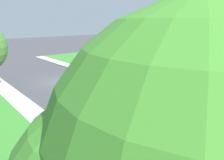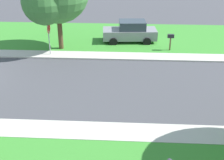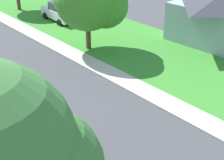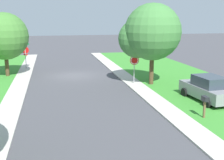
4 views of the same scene
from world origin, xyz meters
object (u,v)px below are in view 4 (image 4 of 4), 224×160
stop_sign_far_corner (134,62)px  tree_sidewalk_far (149,34)px  tree_corner_large (2,38)px  mailbox (205,102)px  stop_sign_near_corner (25,52)px  car_grey_driveway_right (208,89)px

stop_sign_far_corner → tree_sidewalk_far: 2.60m
tree_corner_large → mailbox: size_ratio=4.58×
stop_sign_far_corner → mailbox: stop_sign_far_corner is taller
stop_sign_near_corner → tree_corner_large: size_ratio=0.46×
stop_sign_far_corner → stop_sign_near_corner: bearing=-45.2°
stop_sign_far_corner → tree_corner_large: size_ratio=0.46×
stop_sign_far_corner → car_grey_driveway_right: bearing=120.5°
stop_sign_near_corner → stop_sign_far_corner: 13.35m
tree_corner_large → mailbox: tree_corner_large is taller
tree_sidewalk_far → mailbox: tree_sidewalk_far is taller
stop_sign_near_corner → tree_sidewalk_far: 14.54m
stop_sign_near_corner → tree_corner_large: bearing=65.5°
tree_corner_large → tree_sidewalk_far: (-12.17, 6.09, 0.56)m
tree_sidewalk_far → stop_sign_near_corner: bearing=-43.0°
stop_sign_far_corner → mailbox: 8.94m
car_grey_driveway_right → mailbox: 3.60m
stop_sign_near_corner → tree_sidewalk_far: size_ratio=0.41×
tree_sidewalk_far → mailbox: 9.05m
car_grey_driveway_right → tree_sidewalk_far: (2.32, -5.44, 3.35)m
stop_sign_near_corner → mailbox: (-10.83, 18.24, -0.87)m
tree_sidewalk_far → stop_sign_far_corner: bearing=-16.8°
car_grey_driveway_right → tree_sidewalk_far: 6.80m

